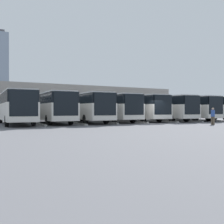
# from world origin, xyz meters

# --- Properties ---
(ground_plane) EXTENTS (600.00, 600.00, 0.00)m
(ground_plane) POSITION_xyz_m (0.00, 0.00, 0.00)
(ground_plane) COLOR #5B5B60
(bus_0) EXTENTS (3.72, 12.67, 3.25)m
(bus_0) POSITION_xyz_m (-13.26, -5.95, 1.82)
(bus_0) COLOR silver
(bus_0) RESTS_ON ground_plane
(curb_divider_0) EXTENTS (0.94, 7.59, 0.15)m
(curb_divider_0) POSITION_xyz_m (-11.36, -4.10, 0.07)
(curb_divider_0) COLOR #9E9E99
(curb_divider_0) RESTS_ON ground_plane
(bus_1) EXTENTS (3.72, 12.67, 3.25)m
(bus_1) POSITION_xyz_m (-9.47, -5.70, 1.82)
(bus_1) COLOR silver
(bus_1) RESTS_ON ground_plane
(curb_divider_1) EXTENTS (0.94, 7.59, 0.15)m
(curb_divider_1) POSITION_xyz_m (-7.58, -3.85, 0.07)
(curb_divider_1) COLOR #9E9E99
(curb_divider_1) RESTS_ON ground_plane
(bus_2) EXTENTS (3.72, 12.67, 3.25)m
(bus_2) POSITION_xyz_m (-5.68, -5.89, 1.82)
(bus_2) COLOR silver
(bus_2) RESTS_ON ground_plane
(curb_divider_2) EXTENTS (0.94, 7.59, 0.15)m
(curb_divider_2) POSITION_xyz_m (-3.79, -4.04, 0.07)
(curb_divider_2) COLOR #9E9E99
(curb_divider_2) RESTS_ON ground_plane
(bus_3) EXTENTS (3.72, 12.67, 3.25)m
(bus_3) POSITION_xyz_m (-1.89, -6.58, 1.82)
(bus_3) COLOR silver
(bus_3) RESTS_ON ground_plane
(curb_divider_3) EXTENTS (0.94, 7.59, 0.15)m
(curb_divider_3) POSITION_xyz_m (0.00, -4.73, 0.07)
(curb_divider_3) COLOR #9E9E99
(curb_divider_3) RESTS_ON ground_plane
(bus_4) EXTENTS (3.72, 12.67, 3.25)m
(bus_4) POSITION_xyz_m (1.90, -6.69, 1.82)
(bus_4) COLOR silver
(bus_4) RESTS_ON ground_plane
(curb_divider_4) EXTENTS (0.94, 7.59, 0.15)m
(curb_divider_4) POSITION_xyz_m (3.79, -4.84, 0.07)
(curb_divider_4) COLOR #9E9E99
(curb_divider_4) RESTS_ON ground_plane
(bus_5) EXTENTS (3.72, 12.67, 3.25)m
(bus_5) POSITION_xyz_m (5.68, -6.09, 1.82)
(bus_5) COLOR silver
(bus_5) RESTS_ON ground_plane
(curb_divider_5) EXTENTS (0.94, 7.59, 0.15)m
(curb_divider_5) POSITION_xyz_m (7.58, -4.25, 0.07)
(curb_divider_5) COLOR #9E9E99
(curb_divider_5) RESTS_ON ground_plane
(bus_6) EXTENTS (3.72, 12.67, 3.25)m
(bus_6) POSITION_xyz_m (9.47, -6.47, 1.82)
(bus_6) COLOR silver
(bus_6) RESTS_ON ground_plane
(curb_divider_6) EXTENTS (0.94, 7.59, 0.15)m
(curb_divider_6) POSITION_xyz_m (11.36, -4.63, 0.07)
(curb_divider_6) COLOR #9E9E99
(curb_divider_6) RESTS_ON ground_plane
(bus_7) EXTENTS (3.72, 12.67, 3.25)m
(bus_7) POSITION_xyz_m (13.26, -6.03, 1.82)
(bus_7) COLOR silver
(bus_7) RESTS_ON ground_plane
(pedestrian) EXTENTS (0.40, 0.40, 1.68)m
(pedestrian) POSITION_xyz_m (-3.39, 4.59, 0.90)
(pedestrian) COLOR brown
(pedestrian) RESTS_ON ground_plane
(station_building) EXTENTS (36.42, 14.51, 5.52)m
(station_building) POSITION_xyz_m (0.00, -24.16, 2.79)
(station_building) COLOR gray
(station_building) RESTS_ON ground_plane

